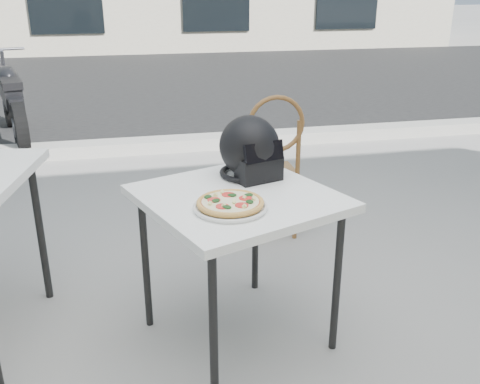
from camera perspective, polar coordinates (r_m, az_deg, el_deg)
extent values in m
plane|color=gray|center=(2.71, 3.84, -13.21)|extent=(80.00, 80.00, 0.00)
cube|color=black|center=(9.29, -8.54, 11.50)|extent=(30.00, 8.00, 0.00)
cube|color=#A09E96|center=(5.39, -5.11, 5.27)|extent=(30.00, 0.25, 0.12)
cube|color=white|center=(2.25, -0.24, -0.66)|extent=(0.96, 0.96, 0.04)
cylinder|color=black|center=(2.05, -2.85, -14.45)|extent=(0.04, 0.04, 0.67)
cylinder|color=black|center=(2.37, 10.30, -9.47)|extent=(0.04, 0.04, 0.67)
cylinder|color=black|center=(2.52, -10.04, -7.40)|extent=(0.04, 0.04, 0.67)
cylinder|color=black|center=(2.79, 1.65, -4.17)|extent=(0.04, 0.04, 0.67)
cylinder|color=silver|center=(2.09, -1.04, -1.72)|extent=(0.36, 0.36, 0.01)
torus|color=silver|center=(2.09, -1.04, -1.58)|extent=(0.38, 0.38, 0.02)
cylinder|color=#E5AB53|center=(2.08, -1.04, -1.25)|extent=(0.26, 0.26, 0.01)
torus|color=#E5AB53|center=(2.08, -1.04, -1.11)|extent=(0.27, 0.27, 0.02)
cylinder|color=red|center=(2.08, -1.04, -1.08)|extent=(0.23, 0.23, 0.00)
cylinder|color=#FCF2C1|center=(2.08, -1.04, -1.01)|extent=(0.23, 0.23, 0.00)
cylinder|color=red|center=(2.10, 0.58, -0.65)|extent=(0.05, 0.05, 0.00)
cylinder|color=red|center=(2.14, -1.27, -0.27)|extent=(0.05, 0.05, 0.00)
cylinder|color=red|center=(2.09, -2.80, -0.84)|extent=(0.05, 0.05, 0.00)
cylinder|color=red|center=(2.03, -1.89, -1.53)|extent=(0.05, 0.05, 0.00)
cylinder|color=red|center=(2.04, 0.19, -1.42)|extent=(0.05, 0.05, 0.00)
ellipsoid|color=#173D16|center=(2.13, -0.86, -0.33)|extent=(0.04, 0.03, 0.01)
ellipsoid|color=#173D16|center=(2.08, -2.59, -0.91)|extent=(0.05, 0.05, 0.01)
ellipsoid|color=#173D16|center=(2.06, 1.03, -1.03)|extent=(0.03, 0.04, 0.01)
ellipsoid|color=#173D16|center=(2.02, -1.41, -1.61)|extent=(0.05, 0.05, 0.01)
ellipsoid|color=#173D16|center=(2.13, 0.92, -0.31)|extent=(0.04, 0.03, 0.01)
ellipsoid|color=#173D16|center=(2.12, -3.44, -0.51)|extent=(0.05, 0.05, 0.01)
cylinder|color=#F6F196|center=(2.05, -0.63, -1.06)|extent=(0.02, 0.02, 0.02)
cylinder|color=#F6F196|center=(2.13, -2.64, -0.28)|extent=(0.02, 0.02, 0.02)
cylinder|color=#F6F196|center=(2.10, 0.50, -0.57)|extent=(0.02, 0.02, 0.02)
cylinder|color=#F6F196|center=(2.15, -1.91, 0.02)|extent=(0.02, 0.02, 0.02)
cylinder|color=#F6F196|center=(2.02, 0.47, -1.52)|extent=(0.02, 0.02, 0.02)
cylinder|color=#F6F196|center=(2.05, -3.20, -1.19)|extent=(0.02, 0.02, 0.02)
cylinder|color=#F6F196|center=(2.09, 1.48, -0.67)|extent=(0.02, 0.02, 0.02)
cylinder|color=#F6F196|center=(2.02, -1.75, -1.42)|extent=(0.02, 0.02, 0.02)
ellipsoid|color=black|center=(2.43, 1.00, 4.92)|extent=(0.34, 0.35, 0.28)
cube|color=black|center=(2.38, 2.04, 2.45)|extent=(0.22, 0.16, 0.11)
torus|color=black|center=(2.46, 0.98, 2.12)|extent=(0.34, 0.34, 0.02)
cube|color=black|center=(2.32, 2.55, 4.30)|extent=(0.19, 0.09, 0.09)
cube|color=brown|center=(3.43, 3.07, 2.00)|extent=(0.37, 0.37, 0.03)
cylinder|color=brown|center=(3.67, 4.63, -0.18)|extent=(0.03, 0.03, 0.39)
cylinder|color=brown|center=(3.61, 0.23, -0.51)|extent=(0.03, 0.03, 0.39)
cylinder|color=brown|center=(3.42, 5.93, -1.90)|extent=(0.03, 0.03, 0.39)
cylinder|color=brown|center=(3.35, 1.22, -2.29)|extent=(0.03, 0.03, 0.39)
cylinder|color=brown|center=(3.27, 6.24, 4.41)|extent=(0.03, 0.03, 0.38)
cylinder|color=brown|center=(3.20, 1.31, 4.14)|extent=(0.03, 0.03, 0.38)
torus|color=brown|center=(3.19, 3.88, 7.21)|extent=(0.35, 0.04, 0.35)
cylinder|color=black|center=(2.87, -20.52, -4.03)|extent=(0.04, 0.04, 0.75)
cylinder|color=black|center=(6.75, -23.45, 8.72)|extent=(0.24, 0.55, 0.54)
cylinder|color=slate|center=(6.75, -23.45, 8.72)|extent=(0.17, 0.21, 0.18)
cylinder|color=black|center=(5.51, -22.39, 6.39)|extent=(0.24, 0.55, 0.54)
cylinder|color=slate|center=(5.51, -22.39, 6.39)|extent=(0.17, 0.21, 0.18)
cube|color=black|center=(6.09, -23.28, 9.73)|extent=(0.39, 0.96, 0.20)
ellipsoid|color=black|center=(6.20, -23.59, 11.32)|extent=(0.29, 0.41, 0.20)
cube|color=black|center=(5.80, -23.25, 10.61)|extent=(0.29, 0.48, 0.07)
cylinder|color=slate|center=(6.63, -23.77, 11.04)|extent=(0.11, 0.29, 0.64)
cylinder|color=slate|center=(6.48, -24.12, 13.72)|extent=(0.46, 0.14, 0.03)
cube|color=black|center=(5.48, -22.78, 8.99)|extent=(0.17, 0.22, 0.05)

